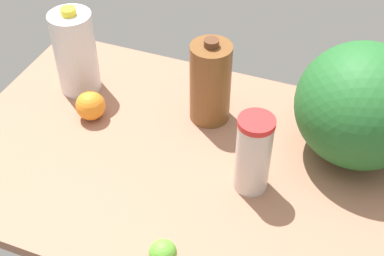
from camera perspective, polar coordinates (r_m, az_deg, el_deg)
The scene contains 7 objects.
countertop at distance 133.64cm, azimuth -0.00°, elevation -3.66°, with size 120.00×76.00×3.00cm, color #A06A52.
milk_jug at distance 150.65cm, azimuth -12.33°, elevation 7.91°, with size 11.54×11.54×25.28cm.
chocolate_milk_jug at distance 137.20cm, azimuth 1.97°, elevation 4.87°, with size 10.67×10.67×24.08cm.
tumbler_cup at distance 119.86cm, azimuth 6.55°, elevation -2.77°, with size 8.26×8.26×20.34cm.
watermelon at distance 130.62cm, azimuth 17.68°, elevation 2.31°, with size 31.35×31.35×29.55cm, color #24662B.
orange_loose at distance 143.90cm, azimuth -10.77°, elevation 2.37°, with size 7.87×7.87×7.87cm, color orange.
lime_beside_bowl at distance 111.28cm, azimuth -3.12°, elevation -13.19°, with size 5.82×5.82×5.82cm, color #61B235.
Camera 1 is at (-33.50, 86.88, 97.36)cm, focal length 50.00 mm.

